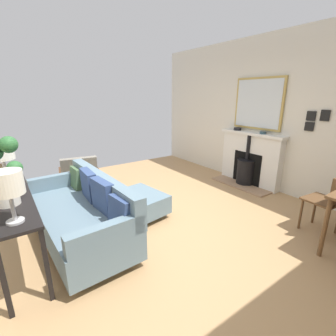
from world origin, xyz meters
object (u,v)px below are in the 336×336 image
(fireplace, at_px, (249,162))
(ottoman, at_px, (142,202))
(console_table, at_px, (13,205))
(table_lamp_far_end, at_px, (8,185))
(sofa, at_px, (83,213))
(mantel_bowl_far, at_px, (263,133))
(potted_plant, at_px, (1,170))
(table_lamp_near_end, at_px, (2,152))
(dining_chair_near_fireplace, at_px, (329,199))
(book_stack, at_px, (9,190))
(armchair_accent, at_px, (79,172))
(mantel_bowl_near, at_px, (237,129))

(fireplace, relative_size, ottoman, 1.67)
(console_table, xyz_separation_m, table_lamp_far_end, (-0.00, 0.63, 0.43))
(console_table, bearing_deg, sofa, -179.92)
(mantel_bowl_far, bearing_deg, potted_plant, -0.07)
(console_table, relative_size, table_lamp_near_end, 3.51)
(potted_plant, height_order, dining_chair_near_fireplace, potted_plant)
(mantel_bowl_far, bearing_deg, table_lamp_far_end, 6.32)
(table_lamp_near_end, xyz_separation_m, book_stack, (0.01, 0.52, -0.32))
(fireplace, distance_m, armchair_accent, 3.34)
(ottoman, distance_m, dining_chair_near_fireplace, 2.56)
(fireplace, distance_m, potted_plant, 4.20)
(mantel_bowl_near, xyz_separation_m, ottoman, (2.50, 0.31, -0.89))
(mantel_bowl_far, distance_m, ottoman, 2.67)
(ottoman, xyz_separation_m, potted_plant, (1.65, 0.29, 0.89))
(mantel_bowl_far, bearing_deg, fireplace, -88.33)
(fireplace, xyz_separation_m, table_lamp_near_end, (4.12, -0.57, 0.66))
(ottoman, height_order, dining_chair_near_fireplace, dining_chair_near_fireplace)
(armchair_accent, relative_size, dining_chair_near_fireplace, 0.91)
(mantel_bowl_near, xyz_separation_m, potted_plant, (4.15, 0.60, 0.00))
(fireplace, xyz_separation_m, potted_plant, (4.15, 0.23, 0.65))
(armchair_accent, relative_size, console_table, 0.45)
(mantel_bowl_near, distance_m, dining_chair_near_fireplace, 2.38)
(table_lamp_near_end, bearing_deg, armchair_accent, -141.95)
(mantel_bowl_far, bearing_deg, mantel_bowl_near, -90.00)
(mantel_bowl_far, relative_size, console_table, 0.07)
(sofa, distance_m, ottoman, 0.93)
(armchair_accent, height_order, book_stack, book_stack)
(fireplace, distance_m, mantel_bowl_near, 0.74)
(mantel_bowl_near, height_order, sofa, mantel_bowl_near)
(book_stack, bearing_deg, mantel_bowl_far, 176.01)
(console_table, distance_m, potted_plant, 0.48)
(ottoman, xyz_separation_m, console_table, (1.62, 0.12, 0.45))
(dining_chair_near_fireplace, bearing_deg, mantel_bowl_near, -109.41)
(mantel_bowl_near, height_order, armchair_accent, mantel_bowl_near)
(sofa, bearing_deg, ottoman, -172.47)
(mantel_bowl_near, relative_size, potted_plant, 0.23)
(mantel_bowl_near, xyz_separation_m, console_table, (4.12, 0.43, -0.44))
(fireplace, relative_size, sofa, 0.71)
(potted_plant, bearing_deg, ottoman, -169.92)
(fireplace, bearing_deg, ottoman, -1.42)
(armchair_accent, distance_m, table_lamp_near_end, 1.55)
(fireplace, bearing_deg, mantel_bowl_near, -91.07)
(dining_chair_near_fireplace, bearing_deg, console_table, -27.43)
(ottoman, distance_m, table_lamp_far_end, 1.99)
(mantel_bowl_far, xyz_separation_m, armchair_accent, (3.03, -1.67, -0.67))
(sofa, height_order, book_stack, book_stack)
(armchair_accent, height_order, potted_plant, potted_plant)
(mantel_bowl_near, distance_m, sofa, 3.52)
(potted_plant, bearing_deg, mantel_bowl_far, 179.93)
(fireplace, relative_size, potted_plant, 2.12)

